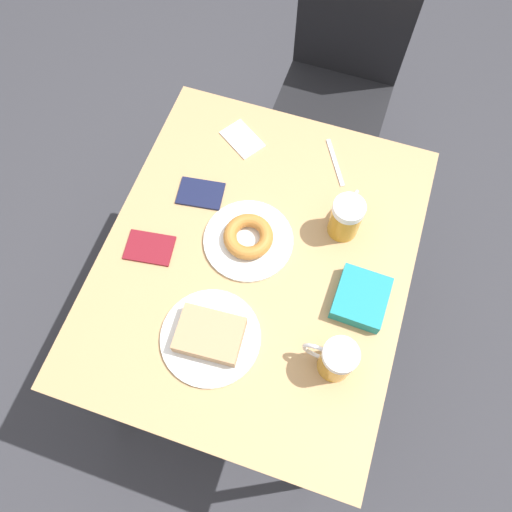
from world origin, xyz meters
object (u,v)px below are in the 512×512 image
object	(u,v)px
chair	(342,67)
beer_mug_left	(336,359)
passport_near_edge	(150,248)
beer_mug_center	(346,217)
plate_with_cake	(210,336)
fork	(335,162)
napkin_folded	(242,139)
blue_pouch	(361,298)
plate_with_donut	(248,238)
passport_far_edge	(201,193)

from	to	relation	value
chair	beer_mug_left	xyz separation A→B (m)	(0.23, -1.08, 0.22)
passport_near_edge	beer_mug_center	bearing A→B (deg)	24.98
plate_with_cake	fork	bearing A→B (deg)	75.00
chair	plate_with_cake	world-z (taller)	chair
chair	passport_near_edge	bearing A→B (deg)	-108.03
fork	napkin_folded	bearing A→B (deg)	-178.44
chair	blue_pouch	world-z (taller)	chair
napkin_folded	passport_near_edge	bearing A→B (deg)	-106.08
plate_with_cake	fork	world-z (taller)	plate_with_cake
plate_with_donut	chair	bearing A→B (deg)	85.09
beer_mug_left	fork	world-z (taller)	beer_mug_left
chair	beer_mug_center	xyz separation A→B (m)	(0.16, -0.71, 0.22)
beer_mug_left	passport_near_edge	xyz separation A→B (m)	(-0.55, 0.15, -0.06)
blue_pouch	passport_far_edge	bearing A→B (deg)	161.40
beer_mug_left	chair	bearing A→B (deg)	101.94
fork	beer_mug_left	bearing A→B (deg)	-75.98
plate_with_donut	beer_mug_center	world-z (taller)	beer_mug_center
plate_with_cake	fork	distance (m)	0.62
plate_with_donut	plate_with_cake	bearing A→B (deg)	-90.60
plate_with_cake	blue_pouch	bearing A→B (deg)	32.82
plate_with_cake	napkin_folded	world-z (taller)	plate_with_cake
napkin_folded	beer_mug_center	bearing A→B (deg)	-28.51
beer_mug_left	passport_near_edge	world-z (taller)	beer_mug_left
beer_mug_left	beer_mug_center	xyz separation A→B (m)	(-0.07, 0.37, 0.00)
plate_with_donut	beer_mug_left	size ratio (longest dim) A/B	1.88
fork	blue_pouch	world-z (taller)	blue_pouch
plate_with_cake	plate_with_donut	xyz separation A→B (m)	(0.00, 0.28, -0.00)
passport_near_edge	blue_pouch	size ratio (longest dim) A/B	0.94
plate_with_cake	plate_with_donut	distance (m)	0.28
beer_mug_left	blue_pouch	distance (m)	0.19
beer_mug_center	napkin_folded	distance (m)	0.41
chair	plate_with_donut	distance (m)	0.85
plate_with_cake	passport_far_edge	world-z (taller)	plate_with_cake
fork	chair	bearing A→B (deg)	99.58
chair	blue_pouch	bearing A→B (deg)	-73.73
plate_with_cake	passport_near_edge	xyz separation A→B (m)	(-0.24, 0.18, -0.02)
plate_with_cake	passport_near_edge	world-z (taller)	plate_with_cake
napkin_folded	passport_far_edge	distance (m)	0.22
plate_with_donut	fork	bearing A→B (deg)	63.62
passport_far_edge	blue_pouch	size ratio (longest dim) A/B	0.94
chair	passport_far_edge	bearing A→B (deg)	-107.91
plate_with_donut	passport_far_edge	distance (m)	0.20
fork	passport_far_edge	size ratio (longest dim) A/B	1.08
passport_far_edge	passport_near_edge	bearing A→B (deg)	-109.07
plate_with_donut	blue_pouch	world-z (taller)	plate_with_donut
napkin_folded	passport_far_edge	size ratio (longest dim) A/B	1.07
beer_mug_left	napkin_folded	size ratio (longest dim) A/B	0.88
plate_with_cake	beer_mug_center	bearing A→B (deg)	59.66
passport_far_edge	beer_mug_center	bearing A→B (deg)	2.93
napkin_folded	passport_far_edge	bearing A→B (deg)	-103.20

